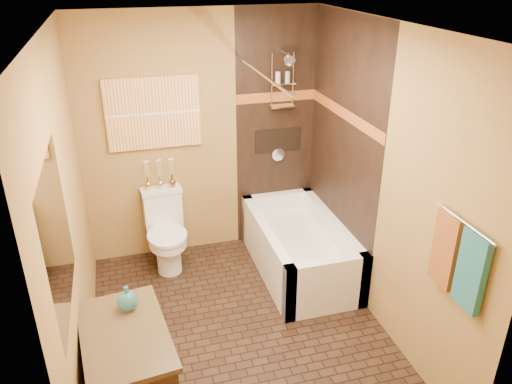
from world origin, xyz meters
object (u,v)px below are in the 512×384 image
object	(u,v)px
sunset_painting	(153,113)
vanity	(129,378)
bathtub	(299,251)
toilet	(166,231)

from	to	relation	value
sunset_painting	vanity	distance (m)	2.47
bathtub	vanity	size ratio (longest dim) A/B	1.63
sunset_painting	toilet	world-z (taller)	sunset_painting
sunset_painting	bathtub	bearing A→B (deg)	-29.80
sunset_painting	bathtub	world-z (taller)	sunset_painting
bathtub	vanity	world-z (taller)	vanity
sunset_painting	bathtub	distance (m)	1.97
sunset_painting	vanity	xyz separation A→B (m)	(-0.46, -2.13, -1.17)
sunset_painting	vanity	world-z (taller)	sunset_painting
bathtub	toilet	distance (m)	1.36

